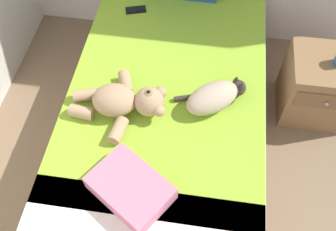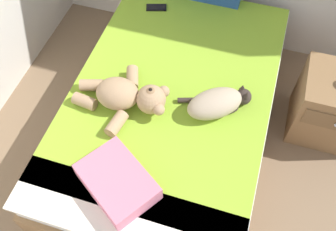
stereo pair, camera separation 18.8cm
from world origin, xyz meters
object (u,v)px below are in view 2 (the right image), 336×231
bed (172,111)px  throw_pillow (117,182)px  teddy_bear (127,96)px  nightstand (332,106)px  cell_phone (156,7)px  cat (218,103)px

bed → throw_pillow: bearing=-97.0°
throw_pillow → teddy_bear: bearing=104.9°
teddy_bear → throw_pillow: bearing=-75.1°
bed → nightstand: (1.03, 0.35, 0.01)m
cell_phone → throw_pillow: 1.41m
teddy_bear → cell_phone: 0.89m
teddy_bear → throw_pillow: 0.53m
bed → cell_phone: size_ratio=12.23×
cell_phone → nightstand: nightstand is taller
cell_phone → throw_pillow: throw_pillow is taller
cat → nightstand: size_ratio=0.85×
cat → teddy_bear: (-0.52, -0.12, 0.01)m
throw_pillow → nightstand: throw_pillow is taller
bed → nightstand: nightstand is taller
bed → cat: size_ratio=4.63×
throw_pillow → cell_phone: bearing=100.0°
teddy_bear → cell_phone: teddy_bear is taller
cell_phone → cat: bearing=-50.4°
cat → throw_pillow: cat is taller
cat → throw_pillow: bearing=-121.3°
cell_phone → nightstand: (1.36, -0.34, -0.24)m
teddy_bear → throw_pillow: (0.14, -0.52, -0.03)m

